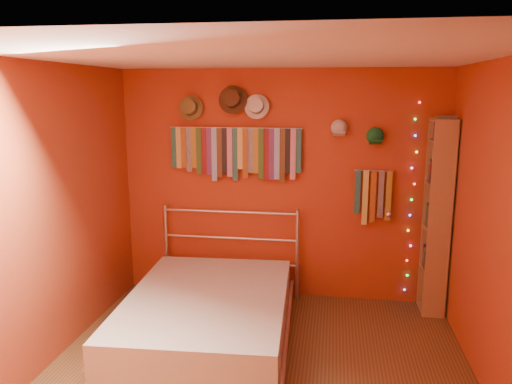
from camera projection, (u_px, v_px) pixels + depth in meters
The scene contains 16 objects.
ground at pixel (255, 379), 3.99m from camera, with size 3.50×3.50×0.00m, color #56331D.
back_wall at pixel (280, 186), 5.44m from camera, with size 3.50×0.02×2.50m, color maroon.
right_wall at pixel (503, 239), 3.48m from camera, with size 0.02×3.50×2.50m, color maroon.
left_wall at pixel (41, 219), 4.01m from camera, with size 0.02×3.50×2.50m, color maroon.
ceiling at pixel (255, 56), 3.49m from camera, with size 3.50×3.50×0.02m, color white.
tie_rack at pixel (236, 151), 5.37m from camera, with size 1.45×0.03×0.59m.
small_tie_rack at pixel (373, 194), 5.23m from camera, with size 0.40×0.03×0.59m.
fedora_olive at pixel (190, 107), 5.33m from camera, with size 0.27×0.15×0.26m.
fedora_brown at pixel (232, 99), 5.23m from camera, with size 0.30×0.17×0.30m.
fedora_white at pixel (256, 106), 5.21m from camera, with size 0.26×0.14×0.26m.
cap_white at pixel (339, 128), 5.17m from camera, with size 0.18×0.22×0.18m.
cap_green at pixel (375, 136), 5.13m from camera, with size 0.18×0.22×0.18m.
fairy_lights at pixel (412, 200), 5.21m from camera, with size 0.06×0.02×2.03m.
reading_lamp at pixel (388, 214), 5.10m from camera, with size 0.07×0.28×0.08m.
bookshelf at pixel (441, 217), 5.02m from camera, with size 0.25×0.34×2.00m.
bed at pixel (207, 315), 4.60m from camera, with size 1.62×2.13×1.01m.
Camera 1 is at (0.56, -3.57, 2.26)m, focal length 35.00 mm.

